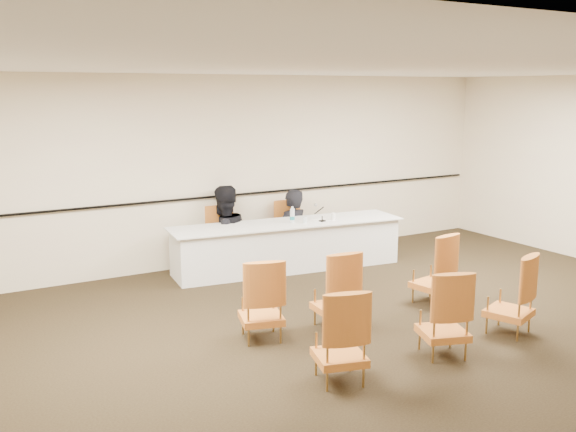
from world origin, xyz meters
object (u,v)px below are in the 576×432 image
at_px(aud_chair_front_left, 261,299).
at_px(aud_chair_back_mid, 444,312).
at_px(aud_chair_back_left, 340,335).
at_px(water_bottle, 292,215).
at_px(coffee_cup, 333,216).
at_px(microphone, 322,213).
at_px(panel_table, 288,246).
at_px(aud_chair_front_mid, 336,289).
at_px(aud_chair_back_right, 510,294).
at_px(drinking_glass, 305,220).
at_px(panelist_main, 292,241).
at_px(panelist_main_chair, 292,230).
at_px(panelist_second_chair, 223,237).
at_px(aud_chair_front_right, 434,268).
at_px(panelist_second, 223,242).

bearing_deg(aud_chair_front_left, aud_chair_back_mid, -27.05).
relative_size(aud_chair_front_left, aud_chair_back_left, 1.00).
height_order(water_bottle, coffee_cup, water_bottle).
bearing_deg(aud_chair_front_left, microphone, 60.28).
distance_m(panel_table, aud_chair_back_left, 4.00).
relative_size(aud_chair_front_mid, aud_chair_back_right, 1.00).
xyz_separation_m(aud_chair_front_mid, aud_chair_back_right, (1.64, -1.13, 0.00)).
height_order(water_bottle, drinking_glass, water_bottle).
height_order(coffee_cup, aud_chair_front_mid, aud_chair_front_mid).
distance_m(panelist_main, coffee_cup, 0.93).
xyz_separation_m(panelist_main, microphone, (0.13, -0.71, 0.58)).
relative_size(microphone, water_bottle, 1.08).
height_order(panelist_main_chair, aud_chair_front_mid, same).
xyz_separation_m(panelist_main_chair, aud_chair_back_left, (-1.92, -4.20, 0.00)).
bearing_deg(microphone, aud_chair_front_left, -148.30).
bearing_deg(aud_chair_back_mid, aud_chair_back_right, 23.83).
relative_size(panelist_second_chair, water_bottle, 3.76).
relative_size(microphone, aud_chair_back_mid, 0.29).
relative_size(panelist_main_chair, coffee_cup, 8.26).
bearing_deg(aud_chair_back_mid, panelist_main_chair, 100.83).
distance_m(panel_table, water_bottle, 0.50).
height_order(microphone, coffee_cup, microphone).
xyz_separation_m(panel_table, aud_chair_back_mid, (-0.24, -3.71, 0.11)).
bearing_deg(aud_chair_front_left, aud_chair_front_right, 15.16).
distance_m(coffee_cup, aud_chair_back_mid, 3.67).
relative_size(panel_table, aud_chair_front_mid, 3.88).
distance_m(panelist_second_chair, aud_chair_front_left, 3.14).
bearing_deg(aud_chair_back_right, aud_chair_front_right, 71.40).
height_order(panelist_second_chair, coffee_cup, panelist_second_chair).
xyz_separation_m(panelist_main, water_bottle, (-0.31, -0.54, 0.57)).
height_order(aud_chair_front_left, aud_chair_front_mid, same).
bearing_deg(panel_table, coffee_cup, -8.03).
bearing_deg(aud_chair_back_left, panelist_second_chair, 95.98).
height_order(panel_table, panelist_main_chair, panelist_main_chair).
bearing_deg(panelist_main, panelist_second, -19.83).
bearing_deg(aud_chair_back_mid, panelist_main, 100.83).
relative_size(drinking_glass, aud_chair_front_left, 0.11).
xyz_separation_m(water_bottle, aud_chair_back_right, (0.79, -3.59, -0.39)).
relative_size(panelist_second, water_bottle, 7.21).
xyz_separation_m(panelist_second_chair, aud_chair_back_left, (-0.74, -4.34, 0.00)).
bearing_deg(panelist_main_chair, aud_chair_back_right, -76.67).
relative_size(panelist_second, aud_chair_back_left, 1.92).
height_order(drinking_glass, aud_chair_back_mid, aud_chair_back_mid).
bearing_deg(drinking_glass, panelist_second, 142.14).
height_order(microphone, aud_chair_back_mid, microphone).
distance_m(aud_chair_front_right, aud_chair_back_left, 2.70).
height_order(panelist_main, panelist_main_chair, panelist_main).
bearing_deg(water_bottle, aud_chair_back_right, -77.61).
bearing_deg(aud_chair_front_left, panelist_main, 70.02).
relative_size(panelist_second, microphone, 6.65).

